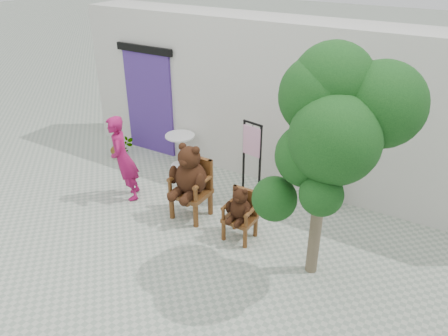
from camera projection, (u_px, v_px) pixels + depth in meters
name	position (u px, v px, depth m)	size (l,w,h in m)	color
ground_plane	(200.00, 257.00, 6.51)	(60.00, 60.00, 0.00)	#A0A594
back_wall	(290.00, 102.00, 8.16)	(9.00, 1.00, 3.00)	beige
doorway	(149.00, 100.00, 9.30)	(1.40, 0.11, 2.33)	#44297D
chair_big	(190.00, 177.00, 7.15)	(0.66, 0.70, 1.34)	#4B2910
chair_small	(240.00, 209.00, 6.71)	(0.46, 0.49, 0.91)	#4B2910
person	(123.00, 159.00, 7.67)	(0.57, 0.38, 1.57)	#92124C
cafe_table	(181.00, 147.00, 8.92)	(0.60, 0.60, 0.70)	white
display_stand	(251.00, 172.00, 7.66)	(0.51, 0.43, 1.51)	black
stool_bucket	(334.00, 175.00, 7.44)	(0.32, 0.32, 1.45)	white
tree	(336.00, 115.00, 5.04)	(1.75, 1.54, 3.22)	#4E412F
potted_plant	(121.00, 146.00, 9.46)	(0.42, 0.36, 0.47)	black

